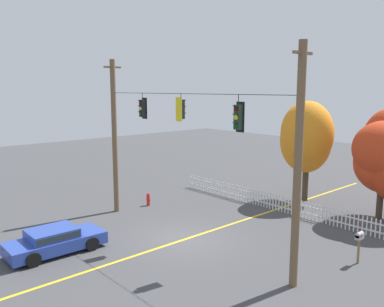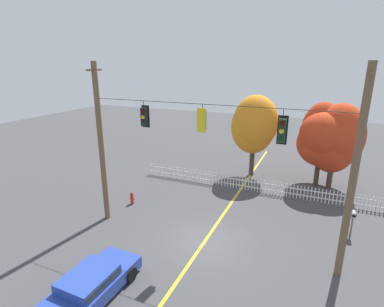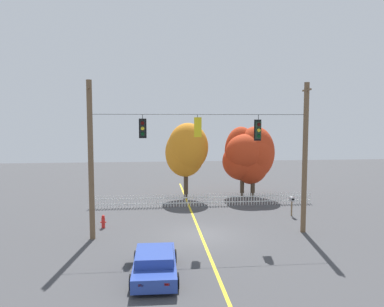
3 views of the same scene
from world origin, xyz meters
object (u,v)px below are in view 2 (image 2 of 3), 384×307
Objects in this scene: autumn_maple_near_fence at (254,125)px; fire_hydrant at (132,198)px; traffic_signal_southbound_primary at (282,130)px; traffic_signal_northbound_secondary at (202,120)px; autumn_maple_mid at (323,137)px; autumn_oak_far_east at (337,138)px; roadside_mailbox at (353,216)px; parked_car at (91,284)px; traffic_signal_westbound_side at (144,117)px.

fire_hydrant is (-6.05, -8.26, -3.86)m from autumn_maple_near_fence.
traffic_signal_southbound_primary is 11.24m from fire_hydrant.
autumn_maple_mid is at bearing 63.23° from traffic_signal_northbound_secondary.
autumn_oak_far_east is 14.95m from fire_hydrant.
traffic_signal_northbound_secondary is 8.60m from fire_hydrant.
traffic_signal_southbound_primary reaches higher than roadside_mailbox.
parked_car is at bearing -66.68° from fire_hydrant.
autumn_oak_far_east is (9.40, 10.35, -2.56)m from traffic_signal_westbound_side.
traffic_signal_northbound_secondary is 0.20× the size of autumn_maple_near_fence.
traffic_signal_northbound_secondary reaches higher than autumn_maple_mid.
autumn_oak_far_east is 4.52× the size of roadside_mailbox.
traffic_signal_westbound_side is 0.31× the size of parked_car.
traffic_signal_southbound_primary is 10.96m from autumn_oak_far_east.
autumn_oak_far_east is (6.25, 10.37, -2.63)m from traffic_signal_northbound_secondary.
traffic_signal_northbound_secondary is at bearing -152.67° from roadside_mailbox.
autumn_maple_near_fence is at bearing 79.97° from parked_car.
traffic_signal_northbound_secondary is 8.33m from parked_car.
traffic_signal_northbound_secondary is at bearing -179.69° from traffic_signal_southbound_primary.
traffic_signal_southbound_primary is at bearing 41.56° from parked_car.
autumn_maple_near_fence is 5.07m from autumn_maple_mid.
traffic_signal_southbound_primary is (3.60, 0.02, -0.18)m from traffic_signal_northbound_secondary.
traffic_signal_westbound_side is 3.15m from traffic_signal_northbound_secondary.
autumn_oak_far_east is at bearing 47.77° from traffic_signal_westbound_side.
traffic_signal_northbound_secondary is 12.10m from autumn_maple_mid.
fire_hydrant is (-3.26, 7.55, -0.20)m from parked_car.
traffic_signal_northbound_secondary is 0.30× the size of parked_car.
traffic_signal_northbound_secondary is at bearing -0.33° from traffic_signal_westbound_side.
roadside_mailbox is (7.24, 3.74, -5.28)m from traffic_signal_northbound_secondary.
roadside_mailbox is at bearing 27.33° from traffic_signal_northbound_secondary.
roadside_mailbox is at bearing 6.99° from fire_hydrant.
traffic_signal_southbound_primary is 0.23× the size of autumn_maple_near_fence.
traffic_signal_westbound_side reaches higher than parked_car.
autumn_maple_near_fence is 1.05× the size of autumn_oak_far_east.
traffic_signal_westbound_side is 1.05× the size of traffic_signal_northbound_secondary.
autumn_maple_near_fence is at bearing 179.74° from autumn_oak_far_east.
traffic_signal_northbound_secondary is at bearing -20.37° from fire_hydrant.
roadside_mailbox is (3.63, 3.72, -5.09)m from traffic_signal_southbound_primary.
traffic_signal_southbound_primary reaches higher than autumn_maple_mid.
traffic_signal_westbound_side is 1.65× the size of fire_hydrant.
traffic_signal_westbound_side is 14.22m from autumn_oak_far_east.
fire_hydrant is (-5.77, 2.14, -6.01)m from traffic_signal_northbound_secondary.
traffic_signal_westbound_side is at bearing -39.06° from fire_hydrant.
autumn_oak_far_east is at bearing 58.94° from traffic_signal_northbound_secondary.
autumn_maple_mid is 7.52m from roadside_mailbox.
traffic_signal_westbound_side reaches higher than autumn_maple_mid.
traffic_signal_southbound_primary is 0.36× the size of parked_car.
autumn_oak_far_east is 7.21m from roadside_mailbox.
autumn_maple_near_fence is 10.13m from roadside_mailbox.
traffic_signal_westbound_side is at bearing 96.68° from parked_car.
parked_car is (0.64, -5.43, -5.74)m from traffic_signal_westbound_side.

